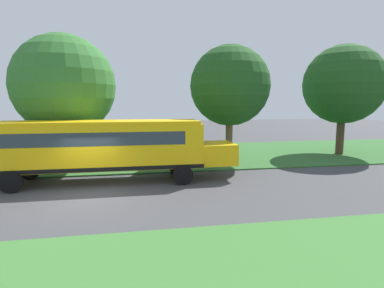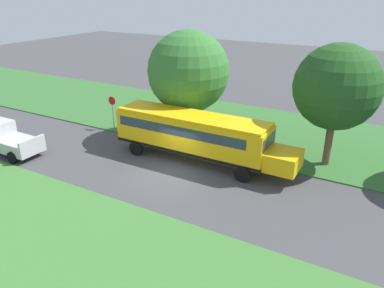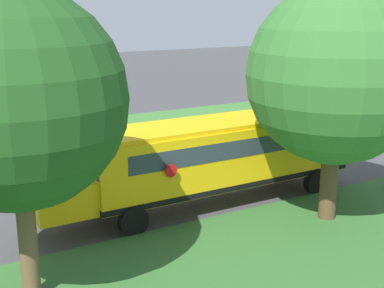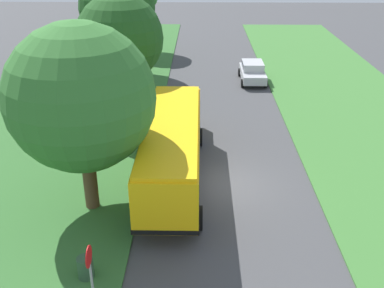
% 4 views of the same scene
% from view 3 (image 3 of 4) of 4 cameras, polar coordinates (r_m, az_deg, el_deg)
% --- Properties ---
extents(ground_plane, '(120.00, 120.00, 0.00)m').
position_cam_3_polar(ground_plane, '(22.89, -0.19, -3.94)').
color(ground_plane, '#424244').
extents(grass_verge, '(12.00, 80.00, 0.08)m').
position_cam_3_polar(grass_verge, '(15.75, 18.90, -13.71)').
color(grass_verge, '#33662D').
rests_on(grass_verge, ground).
extents(grass_far_side, '(10.00, 80.00, 0.07)m').
position_cam_3_polar(grass_far_side, '(30.70, -8.63, 0.82)').
color(grass_far_side, '#3D7533').
rests_on(grass_far_side, ground).
extents(school_bus, '(2.84, 12.42, 3.16)m').
position_cam_3_polar(school_bus, '(19.94, 2.42, -1.01)').
color(school_bus, yellow).
rests_on(school_bus, ground).
extents(pickup_truck, '(2.28, 5.40, 2.10)m').
position_cam_3_polar(pickup_truck, '(31.87, 16.05, 2.83)').
color(pickup_truck, '#B7B7BC').
rests_on(pickup_truck, ground).
extents(oak_tree_beside_bus, '(5.95, 5.95, 8.08)m').
position_cam_3_polar(oak_tree_beside_bus, '(18.31, 15.37, 7.04)').
color(oak_tree_beside_bus, brown).
rests_on(oak_tree_beside_bus, ground).
extents(oak_tree_roadside_mid, '(5.26, 5.26, 7.83)m').
position_cam_3_polar(oak_tree_roadside_mid, '(12.89, -18.25, 4.26)').
color(oak_tree_roadside_mid, brown).
rests_on(oak_tree_roadside_mid, ground).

